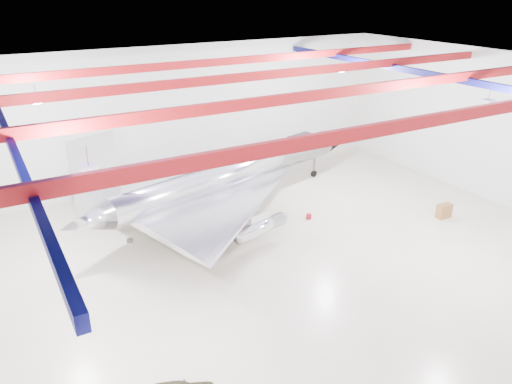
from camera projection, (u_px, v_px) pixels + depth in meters
floor at (260, 264)px, 29.46m from camera, size 40.00×40.00×0.00m
wall_back at (165, 118)px, 39.33m from camera, size 40.00×0.00×40.00m
wall_right at (496, 128)px, 36.48m from camera, size 0.00×30.00×30.00m
ceiling at (260, 75)px, 25.20m from camera, size 40.00×40.00×0.00m
ceiling_structure at (260, 89)px, 25.46m from camera, size 39.50×29.50×1.08m
jet_aircraft at (235, 176)px, 35.78m from camera, size 27.71×19.68×7.69m
desk at (444, 211)px, 35.07m from camera, size 1.11×0.58×1.01m
crate_ply at (190, 247)px, 30.85m from camera, size 0.64×0.55×0.40m
toolbox_red at (138, 217)px, 34.85m from camera, size 0.62×0.56×0.36m
engine_drum at (219, 247)px, 30.92m from camera, size 0.47×0.47×0.40m
parts_bin at (219, 210)px, 35.87m from camera, size 0.81×0.72×0.48m
crate_small at (130, 240)px, 31.84m from camera, size 0.45×0.41×0.25m
tool_chest at (309, 216)px, 35.02m from camera, size 0.40×0.40×0.34m
oil_barrel at (220, 235)px, 32.42m from camera, size 0.60×0.53×0.36m
spares_box at (237, 203)px, 37.11m from camera, size 0.51×0.51×0.36m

